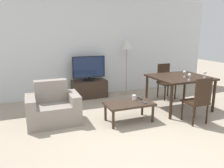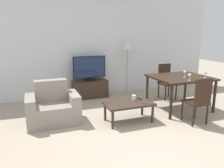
% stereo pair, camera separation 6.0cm
% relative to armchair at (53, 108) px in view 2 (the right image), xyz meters
% --- Properties ---
extents(ground_plane, '(18.00, 18.00, 0.00)m').
position_rel_armchair_xyz_m(ground_plane, '(1.28, -1.52, -0.29)').
color(ground_plane, tan).
extents(wall_back, '(7.46, 0.06, 2.70)m').
position_rel_armchair_xyz_m(wall_back, '(1.28, 1.71, 1.06)').
color(wall_back, silver).
rests_on(wall_back, ground_plane).
extents(armchair, '(0.98, 0.67, 0.81)m').
position_rel_armchair_xyz_m(armchair, '(0.00, 0.00, 0.00)').
color(armchair, gray).
rests_on(armchair, ground_plane).
extents(tv_stand, '(0.92, 0.45, 0.47)m').
position_rel_armchair_xyz_m(tv_stand, '(1.12, 1.41, -0.05)').
color(tv_stand, '#38281E').
rests_on(tv_stand, ground_plane).
extents(tv, '(0.88, 0.31, 0.65)m').
position_rel_armchair_xyz_m(tv, '(1.12, 1.41, 0.51)').
color(tv, black).
rests_on(tv, tv_stand).
extents(coffee_table, '(0.94, 0.53, 0.39)m').
position_rel_armchair_xyz_m(coffee_table, '(1.40, -0.49, 0.05)').
color(coffee_table, '#38281E').
rests_on(coffee_table, ground_plane).
extents(dining_table, '(1.24, 1.08, 0.76)m').
position_rel_armchair_xyz_m(dining_table, '(2.80, -0.21, 0.39)').
color(dining_table, black).
rests_on(dining_table, ground_plane).
extents(dining_chair_near, '(0.40, 0.40, 0.91)m').
position_rel_armchair_xyz_m(dining_chair_near, '(2.58, -1.06, 0.21)').
color(dining_chair_near, black).
rests_on(dining_chair_near, ground_plane).
extents(dining_chair_far, '(0.40, 0.40, 0.91)m').
position_rel_armchair_xyz_m(dining_chair_far, '(3.01, 0.64, 0.21)').
color(dining_chair_far, black).
rests_on(dining_chair_far, ground_plane).
extents(floor_lamp, '(0.39, 0.39, 1.55)m').
position_rel_armchair_xyz_m(floor_lamp, '(2.20, 1.35, 1.07)').
color(floor_lamp, gray).
rests_on(floor_lamp, ground_plane).
extents(remote_primary, '(0.04, 0.15, 0.02)m').
position_rel_armchair_xyz_m(remote_primary, '(1.71, -0.35, 0.11)').
color(remote_primary, black).
rests_on(remote_primary, coffee_table).
extents(remote_secondary, '(0.04, 0.15, 0.02)m').
position_rel_armchair_xyz_m(remote_secondary, '(1.66, -0.60, 0.11)').
color(remote_secondary, '#38383D').
rests_on(remote_secondary, coffee_table).
extents(cup_white_near, '(0.08, 0.08, 0.10)m').
position_rel_armchair_xyz_m(cup_white_near, '(1.57, -0.35, 0.15)').
color(cup_white_near, white).
rests_on(cup_white_near, coffee_table).
extents(wine_glass_left, '(0.07, 0.07, 0.15)m').
position_rel_armchair_xyz_m(wine_glass_left, '(2.71, -0.62, 0.57)').
color(wine_glass_left, silver).
rests_on(wine_glass_left, dining_table).
extents(wine_glass_center, '(0.07, 0.07, 0.15)m').
position_rel_armchair_xyz_m(wine_glass_center, '(3.22, -0.52, 0.57)').
color(wine_glass_center, silver).
rests_on(wine_glass_center, dining_table).
extents(wine_glass_right, '(0.07, 0.07, 0.15)m').
position_rel_armchair_xyz_m(wine_glass_right, '(2.83, -0.31, 0.57)').
color(wine_glass_right, silver).
rests_on(wine_glass_right, dining_table).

